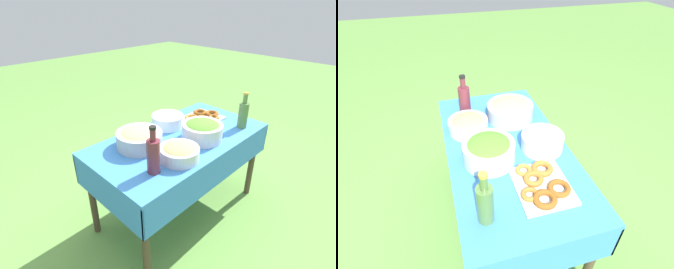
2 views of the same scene
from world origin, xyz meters
TOP-DOWN VIEW (x-y plane):
  - ground_plane at (0.00, 0.00)m, footprint 14.00×14.00m
  - picnic_table at (0.00, 0.00)m, footprint 1.36×0.72m
  - salad_bowl at (-0.09, 0.13)m, footprint 0.30×0.30m
  - pasta_bowl at (0.30, -0.11)m, footprint 0.32×0.32m
  - donut_platter at (-0.36, -0.08)m, footprint 0.35×0.29m
  - plate_stack at (-0.07, -0.20)m, footprint 0.25×0.25m
  - olive_oil_bottle at (-0.47, 0.23)m, footprint 0.08×0.08m
  - wine_bottle at (0.43, 0.18)m, footprint 0.08×0.08m
  - bread_bowl at (0.23, 0.19)m, footprint 0.26×0.26m

SIDE VIEW (x-z plane):
  - ground_plane at x=0.00m, z-range 0.00..0.00m
  - picnic_table at x=0.00m, z-range 0.25..0.96m
  - donut_platter at x=-0.36m, z-range 0.71..0.76m
  - plate_stack at x=-0.07m, z-range 0.71..0.81m
  - bread_bowl at x=0.23m, z-range 0.71..0.82m
  - pasta_bowl at x=0.30m, z-range 0.71..0.85m
  - salad_bowl at x=-0.09m, z-range 0.72..0.86m
  - olive_oil_bottle at x=-0.47m, z-range 0.68..0.97m
  - wine_bottle at x=0.43m, z-range 0.68..0.98m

